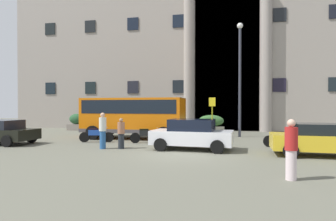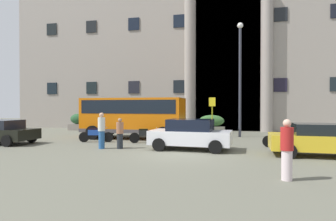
% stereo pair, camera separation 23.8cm
% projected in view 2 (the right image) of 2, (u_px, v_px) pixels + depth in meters
% --- Properties ---
extents(ground_plane, '(80.00, 64.00, 0.12)m').
position_uv_depth(ground_plane, '(174.00, 155.00, 13.03)').
color(ground_plane, '#626253').
extents(office_building_facade, '(37.57, 9.74, 17.79)m').
position_uv_depth(office_building_facade, '(208.00, 41.00, 29.95)').
color(office_building_facade, gray).
rests_on(office_building_facade, ground_plane).
extents(orange_minibus, '(6.64, 2.75, 2.67)m').
position_uv_depth(orange_minibus, '(134.00, 114.00, 19.21)').
color(orange_minibus, orange).
rests_on(orange_minibus, ground_plane).
extents(bus_stop_sign, '(0.44, 0.08, 2.73)m').
position_uv_depth(bus_stop_sign, '(212.00, 113.00, 19.78)').
color(bus_stop_sign, '#9A9D17').
rests_on(bus_stop_sign, ground_plane).
extents(hedge_planter_far_west, '(1.43, 0.98, 1.47)m').
position_uv_depth(hedge_planter_far_west, '(78.00, 122.00, 26.03)').
color(hedge_planter_far_west, slate).
rests_on(hedge_planter_far_west, ground_plane).
extents(hedge_planter_entrance_left, '(2.08, 0.74, 1.44)m').
position_uv_depth(hedge_planter_entrance_left, '(212.00, 124.00, 23.12)').
color(hedge_planter_entrance_left, '#646557').
rests_on(hedge_planter_entrance_left, ground_plane).
extents(hedge_planter_east, '(1.99, 0.97, 1.33)m').
position_uv_depth(hedge_planter_east, '(110.00, 123.00, 25.23)').
color(hedge_planter_east, gray).
rests_on(hedge_planter_east, ground_plane).
extents(parked_compact_extra, '(4.31, 2.09, 1.39)m').
position_uv_depth(parked_compact_extra, '(322.00, 140.00, 12.27)').
color(parked_compact_extra, gold).
rests_on(parked_compact_extra, ground_plane).
extents(parked_estate_mid, '(4.04, 2.25, 1.50)m').
position_uv_depth(parked_estate_mid, '(191.00, 134.00, 14.25)').
color(parked_estate_mid, silver).
rests_on(parked_estate_mid, ground_plane).
extents(scooter_by_planter, '(2.00, 0.55, 0.89)m').
position_uv_depth(scooter_by_planter, '(281.00, 139.00, 15.03)').
color(scooter_by_planter, black).
rests_on(scooter_by_planter, ground_plane).
extents(motorcycle_far_end, '(2.02, 0.65, 0.89)m').
position_uv_depth(motorcycle_far_end, '(95.00, 134.00, 17.24)').
color(motorcycle_far_end, black).
rests_on(motorcycle_far_end, ground_plane).
extents(motorcycle_near_kerb, '(1.94, 0.76, 0.89)m').
position_uv_depth(motorcycle_near_kerb, '(146.00, 135.00, 16.88)').
color(motorcycle_near_kerb, black).
rests_on(motorcycle_near_kerb, ground_plane).
extents(pedestrian_woman_with_bag, '(0.36, 0.36, 1.81)m').
position_uv_depth(pedestrian_woman_with_bag, '(102.00, 130.00, 14.57)').
color(pedestrian_woman_with_bag, '#265590').
rests_on(pedestrian_woman_with_bag, ground_plane).
extents(pedestrian_woman_dark_dress, '(0.36, 0.36, 1.54)m').
position_uv_depth(pedestrian_woman_dark_dress, '(120.00, 133.00, 14.60)').
color(pedestrian_woman_dark_dress, '#1F2329').
rests_on(pedestrian_woman_dark_dress, ground_plane).
extents(pedestrian_child_trailing, '(0.36, 0.36, 1.76)m').
position_uv_depth(pedestrian_child_trailing, '(287.00, 149.00, 8.32)').
color(pedestrian_child_trailing, silver).
rests_on(pedestrian_child_trailing, ground_plane).
extents(lamppost_plaza_centre, '(0.40, 0.40, 7.94)m').
position_uv_depth(lamppost_plaza_centre, '(240.00, 71.00, 20.15)').
color(lamppost_plaza_centre, '#31343F').
rests_on(lamppost_plaza_centre, ground_plane).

